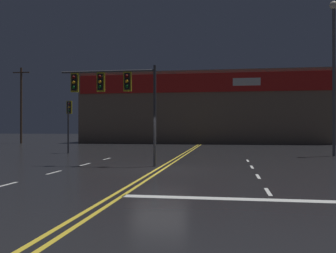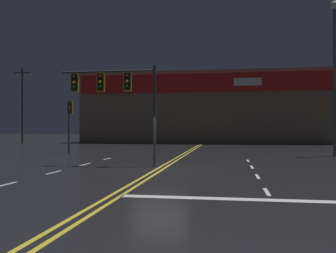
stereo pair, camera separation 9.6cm
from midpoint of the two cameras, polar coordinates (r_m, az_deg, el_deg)
ground_plane at (r=17.35m, az=-1.48°, el=-6.58°), size 200.00×200.00×0.00m
road_markings at (r=16.09m, az=0.39°, el=-7.07°), size 12.77×60.00×0.01m
traffic_signal_median at (r=19.33m, az=-8.57°, el=5.83°), size 5.00×0.36×5.06m
traffic_signal_corner_northwest at (r=29.54m, az=-14.97°, el=1.75°), size 0.42×0.36×4.00m
streetlight_near_right at (r=28.42m, az=23.86°, el=9.43°), size 0.56×0.56×10.64m
building_backdrop at (r=50.05m, az=5.32°, el=2.69°), size 30.90×10.23×8.92m
utility_pole_row at (r=43.45m, az=7.79°, el=4.90°), size 45.54×0.26×12.53m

